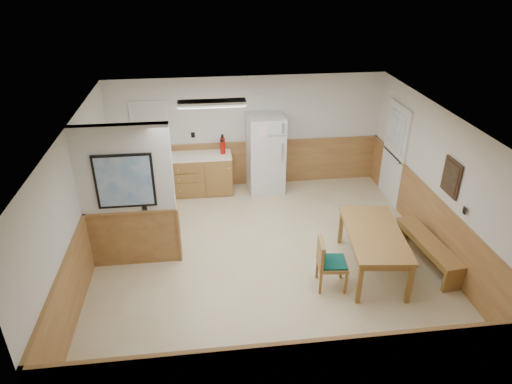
{
  "coord_description": "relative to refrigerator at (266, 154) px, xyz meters",
  "views": [
    {
      "loc": [
        -0.99,
        -6.5,
        4.77
      ],
      "look_at": [
        -0.14,
        0.4,
        1.12
      ],
      "focal_mm": 32.0,
      "sensor_mm": 36.0,
      "label": 1
    }
  ],
  "objects": [
    {
      "name": "dining_bench",
      "position": [
        2.37,
        -3.09,
        -0.52
      ],
      "size": [
        0.52,
        1.66,
        0.45
      ],
      "rotation": [
        0.0,
        0.0,
        0.1
      ],
      "color": "#9A6738",
      "rests_on": "ground"
    },
    {
      "name": "wall_painting",
      "position": [
        2.61,
        -2.93,
        0.68
      ],
      "size": [
        0.04,
        0.5,
        0.6
      ],
      "color": "#372316",
      "rests_on": "right_wall"
    },
    {
      "name": "left_wall",
      "position": [
        -3.35,
        -2.63,
        0.38
      ],
      "size": [
        0.02,
        6.0,
        2.5
      ],
      "primitive_type": "cube",
      "color": "silver",
      "rests_on": "ground"
    },
    {
      "name": "exterior_door",
      "position": [
        2.61,
        -0.73,
        0.18
      ],
      "size": [
        0.07,
        1.02,
        2.15
      ],
      "color": "silver",
      "rests_on": "ground"
    },
    {
      "name": "fire_extinguisher",
      "position": [
        -0.93,
        0.07,
        0.22
      ],
      "size": [
        0.14,
        0.14,
        0.43
      ],
      "rotation": [
        0.0,
        0.0,
        0.4
      ],
      "color": "#B00F09",
      "rests_on": "kitchen_counter"
    },
    {
      "name": "wainscot_back",
      "position": [
        -0.35,
        0.35,
        -0.37
      ],
      "size": [
        6.0,
        0.04,
        1.0
      ],
      "primitive_type": "cube",
      "color": "#A37C41",
      "rests_on": "ground"
    },
    {
      "name": "soap_bottle",
      "position": [
        -2.45,
        0.04,
        0.13
      ],
      "size": [
        0.07,
        0.07,
        0.2
      ],
      "primitive_type": "cylinder",
      "rotation": [
        0.0,
        0.0,
        0.05
      ],
      "color": "#167C33",
      "rests_on": "kitchen_counter"
    },
    {
      "name": "dining_table",
      "position": [
        1.34,
        -3.17,
        -0.21
      ],
      "size": [
        1.08,
        1.84,
        0.75
      ],
      "rotation": [
        0.0,
        0.0,
        -0.12
      ],
      "color": "#9A6738",
      "rests_on": "ground"
    },
    {
      "name": "back_wall",
      "position": [
        -0.35,
        0.37,
        0.38
      ],
      "size": [
        6.0,
        0.02,
        2.5
      ],
      "primitive_type": "cube",
      "color": "silver",
      "rests_on": "ground"
    },
    {
      "name": "wainscot_left",
      "position": [
        -3.33,
        -2.63,
        -0.37
      ],
      "size": [
        0.04,
        6.0,
        1.0
      ],
      "primitive_type": "cube",
      "color": "#A37C41",
      "rests_on": "ground"
    },
    {
      "name": "kitchen_counter",
      "position": [
        -1.56,
        0.05,
        -0.41
      ],
      "size": [
        2.2,
        0.61,
        1.0
      ],
      "color": "olive",
      "rests_on": "ground"
    },
    {
      "name": "refrigerator",
      "position": [
        0.0,
        0.0,
        0.0
      ],
      "size": [
        0.81,
        0.75,
        1.73
      ],
      "rotation": [
        0.0,
        0.0,
        0.06
      ],
      "color": "silver",
      "rests_on": "ground"
    },
    {
      "name": "kitchen_window",
      "position": [
        -2.45,
        0.35,
        0.68
      ],
      "size": [
        0.8,
        0.04,
        1.0
      ],
      "color": "silver",
      "rests_on": "back_wall"
    },
    {
      "name": "fluorescent_fixture",
      "position": [
        -1.15,
        -1.33,
        1.58
      ],
      "size": [
        1.2,
        0.3,
        0.09
      ],
      "color": "silver",
      "rests_on": "ceiling"
    },
    {
      "name": "partition_wall",
      "position": [
        -2.6,
        -2.43,
        0.36
      ],
      "size": [
        1.5,
        0.2,
        2.5
      ],
      "color": "silver",
      "rests_on": "ground"
    },
    {
      "name": "dining_chair",
      "position": [
        0.48,
        -3.48,
        -0.37
      ],
      "size": [
        0.68,
        0.5,
        0.85
      ],
      "rotation": [
        0.0,
        0.0,
        -0.11
      ],
      "color": "#9A6738",
      "rests_on": "ground"
    },
    {
      "name": "ground",
      "position": [
        -0.35,
        -2.63,
        -0.87
      ],
      "size": [
        6.0,
        6.0,
        0.0
      ],
      "primitive_type": "plane",
      "color": "#C4B68D",
      "rests_on": "ground"
    },
    {
      "name": "wainscot_right",
      "position": [
        2.63,
        -2.63,
        -0.37
      ],
      "size": [
        0.04,
        6.0,
        1.0
      ],
      "primitive_type": "cube",
      "color": "#A37C41",
      "rests_on": "ground"
    },
    {
      "name": "ceiling",
      "position": [
        -0.35,
        -2.63,
        1.63
      ],
      "size": [
        6.0,
        6.0,
        0.02
      ],
      "primitive_type": "cube",
      "color": "white",
      "rests_on": "back_wall"
    },
    {
      "name": "right_wall",
      "position": [
        2.65,
        -2.63,
        0.38
      ],
      "size": [
        0.02,
        6.0,
        2.5
      ],
      "primitive_type": "cube",
      "color": "silver",
      "rests_on": "ground"
    }
  ]
}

